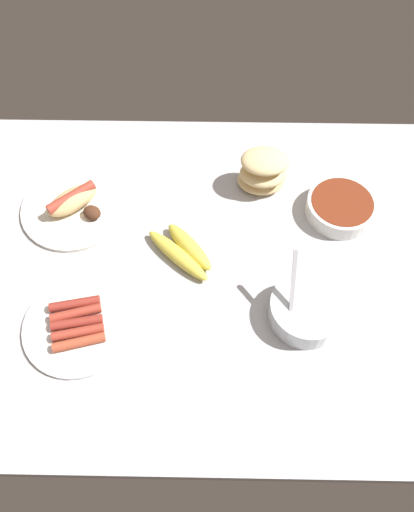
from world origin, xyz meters
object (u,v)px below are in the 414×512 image
at_px(bowl_coleslaw, 306,310).
at_px(bread_stack, 263,172).
at_px(bowl_chili, 341,207).
at_px(banana_bunch, 183,251).
at_px(plate_hotdog_assembled, 74,205).
at_px(plate_sausages, 78,325).

height_order(bowl_coleslaw, bread_stack, bowl_coleslaw).
height_order(bowl_coleslaw, bowl_chili, bowl_coleslaw).
distance_m(bowl_coleslaw, bowl_chili, 0.29).
bearing_deg(bread_stack, bowl_coleslaw, 102.17).
relative_size(bowl_chili, bread_stack, 1.31).
relative_size(banana_bunch, bread_stack, 1.37).
distance_m(plate_hotdog_assembled, plate_sausages, 0.31).
height_order(bowl_chili, banana_bunch, bowl_chili).
xyz_separation_m(bowl_chili, plate_sausages, (0.58, 0.31, -0.01)).
relative_size(bowl_coleslaw, banana_bunch, 0.91).
relative_size(plate_hotdog_assembled, plate_sausages, 1.11).
distance_m(bowl_coleslaw, plate_sausages, 0.47).
xyz_separation_m(banana_bunch, bread_stack, (-0.18, -0.21, 0.04)).
relative_size(bowl_coleslaw, plate_sausages, 0.67).
bearing_deg(plate_sausages, bowl_chili, -152.18).
xyz_separation_m(plate_sausages, bread_stack, (-0.40, -0.39, 0.04)).
xyz_separation_m(bowl_coleslaw, bowl_chili, (-0.11, -0.27, -0.01)).
bearing_deg(plate_hotdog_assembled, bowl_chili, 179.82).
bearing_deg(plate_hotdog_assembled, banana_bunch, 154.34).
height_order(banana_bunch, bread_stack, bread_stack).
relative_size(bowl_chili, plate_hotdog_assembled, 0.63).
xyz_separation_m(bowl_coleslaw, bread_stack, (0.08, -0.35, 0.02)).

